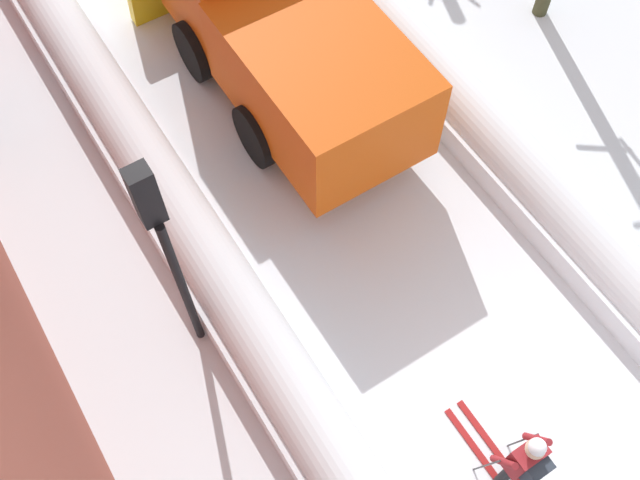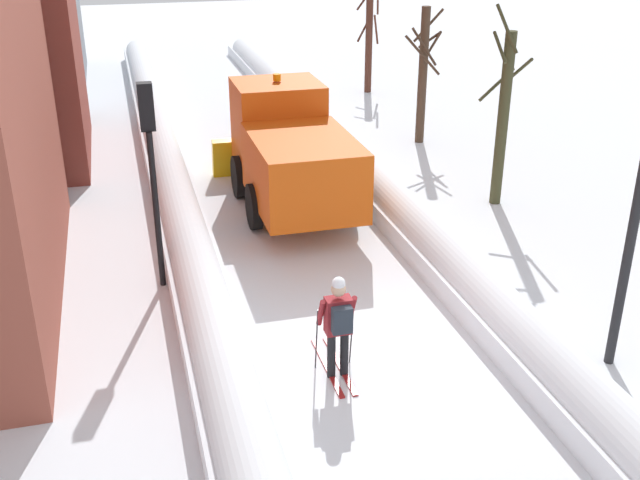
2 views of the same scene
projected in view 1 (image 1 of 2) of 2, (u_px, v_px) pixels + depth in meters
The scene contains 4 objects.
snowbank_left at pixel (60, 22), 13.35m from camera, with size 1.10×36.00×1.04m.
plow_truck at pixel (278, 25), 11.93m from camera, with size 3.20×5.98×3.12m.
skier at pixel (523, 461), 8.99m from camera, with size 0.62×1.80×1.81m.
traffic_light_pole at pixel (161, 234), 8.39m from camera, with size 0.28×0.42×4.10m.
Camera 1 is at (-3.84, -0.98, 10.19)m, focal length 40.97 mm.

